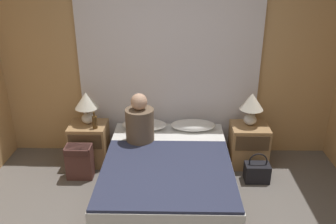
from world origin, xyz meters
The scene contains 14 objects.
wall_back centered at (0.00, 1.88, 1.25)m, with size 4.49×0.06×2.50m.
curtain_panel centered at (0.00, 1.82, 1.17)m, with size 2.53×0.02×2.35m.
bed centered at (0.00, 0.82, 0.23)m, with size 1.44×1.91×0.46m.
nightstand_left centered at (-1.04, 1.50, 0.28)m, with size 0.47×0.43×0.55m.
nightstand_right centered at (1.04, 1.50, 0.28)m, with size 0.47×0.43×0.55m.
lamp_left centered at (-1.04, 1.55, 0.83)m, with size 0.30×0.30×0.42m.
lamp_right centered at (1.04, 1.55, 0.83)m, with size 0.30×0.30×0.42m.
pillow_left centered at (-0.32, 1.58, 0.52)m, with size 0.58×0.30×0.12m.
pillow_right centered at (0.32, 1.58, 0.52)m, with size 0.58×0.30×0.12m.
blanket_on_bed centered at (0.00, 0.55, 0.47)m, with size 1.38×1.31×0.03m.
person_left_in_bed centered at (-0.34, 1.23, 0.71)m, with size 0.34×0.34×0.62m.
beer_bottle_on_left_stand centered at (-0.92, 1.40, 0.64)m, with size 0.06×0.06×0.22m.
backpack_on_floor centered at (-1.08, 1.14, 0.24)m, with size 0.32×0.21×0.43m.
handbag_on_floor centered at (1.08, 1.10, 0.12)m, with size 0.30×0.19×0.38m.
Camera 1 is at (0.07, -2.60, 2.50)m, focal length 38.00 mm.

